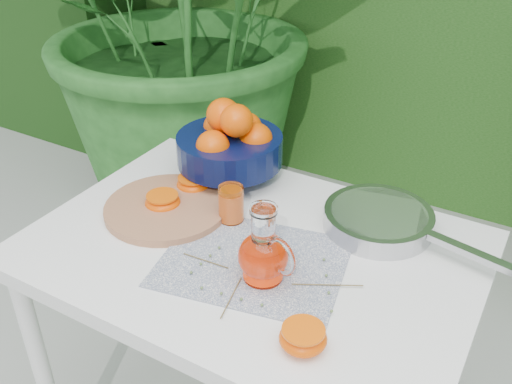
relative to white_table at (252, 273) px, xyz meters
The scene contains 10 objects.
potted_plant_left 1.47m from the white_table, 129.73° to the left, with size 1.93×1.93×1.93m, color #1E511C.
white_table is the anchor object (origin of this frame).
placemat 0.11m from the white_table, 56.85° to the right, with size 0.39×0.31×0.00m, color #0D1E4B.
cutting_board 0.27m from the white_table, behind, with size 0.31×0.31×0.02m, color #A36A49.
fruit_bowl 0.37m from the white_table, 130.43° to the left, with size 0.31×0.31×0.22m.
juice_pitcher 0.19m from the white_table, 47.49° to the right, with size 0.16×0.14×0.17m.
juice_tumbler 0.17m from the white_table, 146.75° to the left, with size 0.07×0.07×0.09m.
saute_pan 0.33m from the white_table, 42.24° to the left, with size 0.47×0.30×0.05m.
orange_halves 0.14m from the white_table, 165.59° to the right, with size 0.61×0.46×0.04m.
thyme_sprigs 0.16m from the white_table, 54.79° to the right, with size 0.38×0.26×0.01m.
Camera 1 is at (0.55, -0.89, 1.53)m, focal length 40.00 mm.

